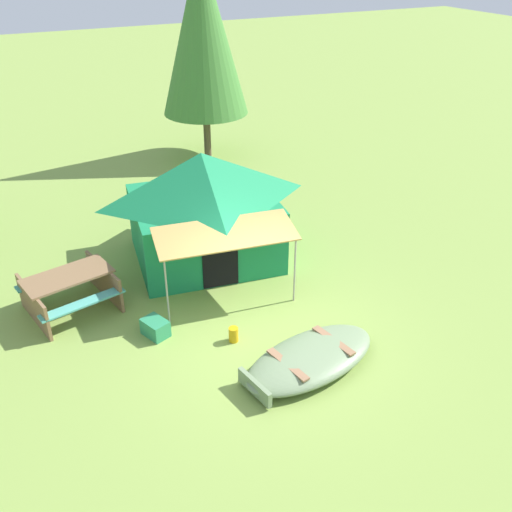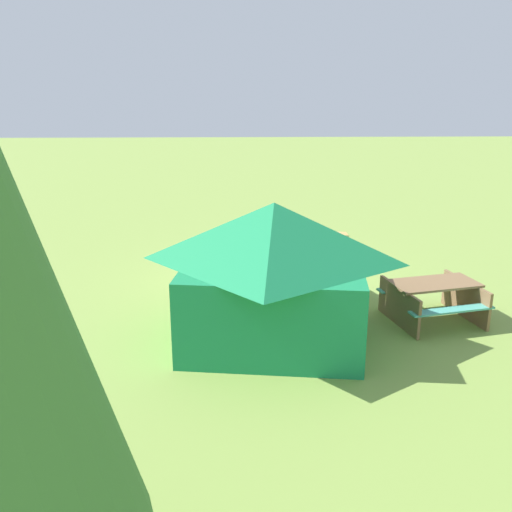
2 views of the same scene
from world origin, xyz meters
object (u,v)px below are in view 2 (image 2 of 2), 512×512
beached_rowboat (254,259)px  cooler_box (353,286)px  canvas_cabin_tent (274,271)px  picnic_table (433,297)px  fuel_can (293,276)px

beached_rowboat → cooler_box: size_ratio=5.71×
beached_rowboat → canvas_cabin_tent: bearing=92.9°
canvas_cabin_tent → picnic_table: 3.36m
cooler_box → fuel_can: cooler_box is taller
fuel_can → canvas_cabin_tent: bearing=77.8°
canvas_cabin_tent → fuel_can: size_ratio=14.44×
cooler_box → picnic_table: bearing=128.9°
picnic_table → fuel_can: size_ratio=6.76×
cooler_box → fuel_can: size_ratio=1.71×
cooler_box → beached_rowboat: bearing=-43.5°
picnic_table → cooler_box: picnic_table is taller
beached_rowboat → cooler_box: (-2.14, 2.03, -0.02)m
picnic_table → cooler_box: 2.01m
canvas_cabin_tent → cooler_box: (-1.92, -2.32, -1.15)m
beached_rowboat → canvas_cabin_tent: canvas_cabin_tent is taller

